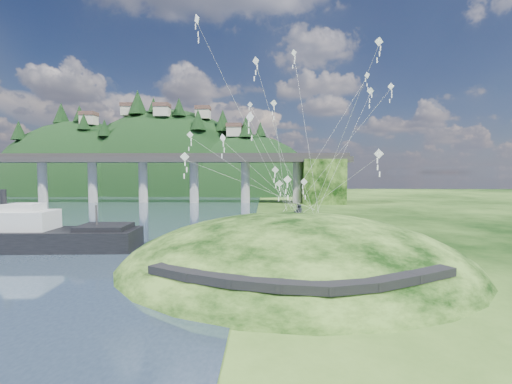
{
  "coord_description": "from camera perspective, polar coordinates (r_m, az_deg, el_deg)",
  "views": [
    {
      "loc": [
        5.09,
        -32.29,
        9.2
      ],
      "look_at": [
        4.0,
        6.0,
        7.0
      ],
      "focal_mm": 24.0,
      "sensor_mm": 36.0,
      "label": 1
    }
  ],
  "objects": [
    {
      "name": "wooden_dock",
      "position": [
        42.13,
        -9.41,
        -8.85
      ],
      "size": [
        12.16,
        2.95,
        0.86
      ],
      "color": "#3D2919",
      "rests_on": "ground"
    },
    {
      "name": "bridge",
      "position": [
        107.11,
        -15.53,
        3.43
      ],
      "size": [
        160.0,
        11.0,
        15.0
      ],
      "color": "#2D2B2B",
      "rests_on": "ground"
    },
    {
      "name": "kite_swarm",
      "position": [
        35.03,
        4.75,
        12.52
      ],
      "size": [
        20.75,
        16.98,
        18.37
      ],
      "color": "white",
      "rests_on": "ground"
    },
    {
      "name": "far_ridge",
      "position": [
        162.8,
        -15.79,
        -2.71
      ],
      "size": [
        153.0,
        70.0,
        94.5
      ],
      "color": "black",
      "rests_on": "ground"
    },
    {
      "name": "footpath",
      "position": [
        23.76,
        7.51,
        -14.16
      ],
      "size": [
        22.29,
        5.84,
        0.83
      ],
      "color": "black",
      "rests_on": "ground"
    },
    {
      "name": "kite_flyers",
      "position": [
        36.71,
        7.07,
        -2.06
      ],
      "size": [
        1.0,
        0.69,
        1.74
      ],
      "color": "#262933",
      "rests_on": "ground"
    },
    {
      "name": "grass_hill",
      "position": [
        36.04,
        6.38,
        -14.0
      ],
      "size": [
        36.0,
        32.0,
        13.0
      ],
      "color": "black",
      "rests_on": "ground"
    },
    {
      "name": "work_barge",
      "position": [
        47.85,
        -31.61,
        -6.09
      ],
      "size": [
        20.88,
        6.7,
        7.21
      ],
      "color": "black",
      "rests_on": "ground"
    },
    {
      "name": "ground",
      "position": [
        33.96,
        -7.22,
        -12.46
      ],
      "size": [
        320.0,
        320.0,
        0.0
      ],
      "primitive_type": "plane",
      "color": "black",
      "rests_on": "ground"
    }
  ]
}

